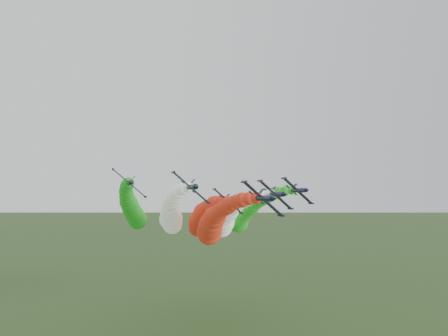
{
  "coord_description": "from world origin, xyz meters",
  "views": [
    {
      "loc": [
        -16.75,
        -79.57,
        38.68
      ],
      "look_at": [
        7.14,
        2.89,
        44.11
      ],
      "focal_mm": 35.0,
      "sensor_mm": 36.0,
      "label": 1
    }
  ],
  "objects_px": {
    "jet_trail": "(200,219)",
    "jet_outer_right": "(246,213)",
    "jet_inner_right": "(226,219)",
    "jet_outer_left": "(133,210)",
    "jet_lead": "(213,224)",
    "jet_inner_left": "(172,214)"
  },
  "relations": [
    {
      "from": "jet_inner_left",
      "to": "jet_trail",
      "type": "bearing_deg",
      "value": 55.43
    },
    {
      "from": "jet_lead",
      "to": "jet_inner_right",
      "type": "distance_m",
      "value": 14.94
    },
    {
      "from": "jet_inner_left",
      "to": "jet_inner_right",
      "type": "distance_m",
      "value": 18.13
    },
    {
      "from": "jet_inner_left",
      "to": "jet_outer_left",
      "type": "height_order",
      "value": "jet_outer_left"
    },
    {
      "from": "jet_inner_left",
      "to": "jet_outer_right",
      "type": "distance_m",
      "value": 26.77
    },
    {
      "from": "jet_inner_right",
      "to": "jet_outer_left",
      "type": "height_order",
      "value": "jet_outer_left"
    },
    {
      "from": "jet_inner_right",
      "to": "jet_outer_left",
      "type": "distance_m",
      "value": 28.76
    },
    {
      "from": "jet_lead",
      "to": "jet_outer_right",
      "type": "bearing_deg",
      "value": 47.9
    },
    {
      "from": "jet_inner_right",
      "to": "jet_outer_right",
      "type": "xyz_separation_m",
      "value": [
        7.83,
        4.32,
        1.53
      ]
    },
    {
      "from": "jet_lead",
      "to": "jet_trail",
      "type": "relative_size",
      "value": 1.01
    },
    {
      "from": "jet_inner_left",
      "to": "jet_outer_right",
      "type": "relative_size",
      "value": 0.99
    },
    {
      "from": "jet_trail",
      "to": "jet_outer_right",
      "type": "bearing_deg",
      "value": -36.42
    },
    {
      "from": "jet_inner_right",
      "to": "jet_outer_right",
      "type": "height_order",
      "value": "jet_outer_right"
    },
    {
      "from": "jet_lead",
      "to": "jet_outer_left",
      "type": "relative_size",
      "value": 1.01
    },
    {
      "from": "jet_trail",
      "to": "jet_inner_left",
      "type": "bearing_deg",
      "value": -124.57
    },
    {
      "from": "jet_trail",
      "to": "jet_lead",
      "type": "bearing_deg",
      "value": -95.27
    },
    {
      "from": "jet_lead",
      "to": "jet_outer_left",
      "type": "xyz_separation_m",
      "value": [
        -20.02,
        20.17,
        3.5
      ]
    },
    {
      "from": "jet_lead",
      "to": "jet_inner_left",
      "type": "relative_size",
      "value": 1.01
    },
    {
      "from": "jet_outer_left",
      "to": "jet_trail",
      "type": "distance_m",
      "value": 23.7
    },
    {
      "from": "jet_trail",
      "to": "jet_inner_right",
      "type": "bearing_deg",
      "value": -69.59
    },
    {
      "from": "jet_lead",
      "to": "jet_inner_right",
      "type": "height_order",
      "value": "jet_inner_right"
    },
    {
      "from": "jet_lead",
      "to": "jet_inner_left",
      "type": "xyz_separation_m",
      "value": [
        -9.94,
        8.73,
        2.47
      ]
    }
  ]
}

